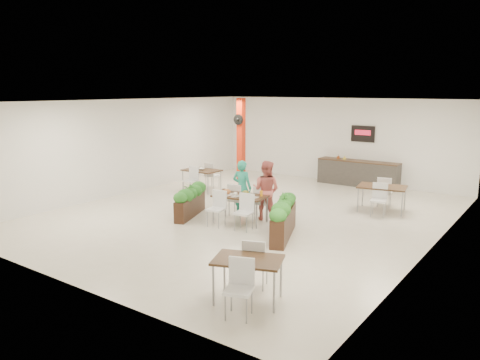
% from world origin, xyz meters
% --- Properties ---
extents(ground, '(12.00, 12.00, 0.00)m').
position_xyz_m(ground, '(0.00, 0.00, 0.00)').
color(ground, beige).
rests_on(ground, ground).
extents(room_shell, '(10.10, 12.10, 3.22)m').
position_xyz_m(room_shell, '(0.00, 0.00, 2.01)').
color(room_shell, white).
rests_on(room_shell, ground).
extents(red_column, '(0.40, 0.41, 3.20)m').
position_xyz_m(red_column, '(-3.00, 3.79, 1.64)').
color(red_column, red).
rests_on(red_column, ground).
extents(service_counter, '(3.00, 0.64, 2.20)m').
position_xyz_m(service_counter, '(1.00, 5.65, 0.49)').
color(service_counter, '#2F2C2A').
rests_on(service_counter, ground).
extents(main_table, '(1.50, 1.78, 0.92)m').
position_xyz_m(main_table, '(0.27, -0.86, 0.64)').
color(main_table, '#311E10').
rests_on(main_table, ground).
extents(diner_man, '(0.62, 0.46, 1.58)m').
position_xyz_m(diner_man, '(-0.12, -0.21, 0.79)').
color(diner_man, teal).
rests_on(diner_man, ground).
extents(diner_woman, '(0.88, 0.73, 1.64)m').
position_xyz_m(diner_woman, '(0.68, -0.21, 0.82)').
color(diner_woman, '#D4655E').
rests_on(diner_woman, ground).
extents(planter_left, '(0.90, 1.73, 0.95)m').
position_xyz_m(planter_left, '(-1.24, -1.16, 0.50)').
color(planter_left, black).
rests_on(planter_left, ground).
extents(planter_right, '(1.05, 1.99, 1.10)m').
position_xyz_m(planter_right, '(1.87, -1.29, 0.51)').
color(planter_right, black).
rests_on(planter_right, ground).
extents(side_table_a, '(1.26, 1.62, 0.92)m').
position_xyz_m(side_table_a, '(-3.15, 1.62, 0.63)').
color(side_table_a, '#311E10').
rests_on(side_table_a, ground).
extents(side_table_b, '(1.49, 1.67, 0.92)m').
position_xyz_m(side_table_b, '(2.97, 2.51, 0.64)').
color(side_table_b, '#311E10').
rests_on(side_table_b, ground).
extents(side_table_c, '(1.33, 1.66, 0.92)m').
position_xyz_m(side_table_c, '(3.14, -4.66, 0.62)').
color(side_table_c, '#311E10').
rests_on(side_table_c, ground).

